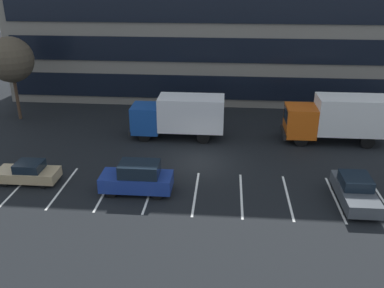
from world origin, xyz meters
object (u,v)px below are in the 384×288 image
Objects in this scene: suv_navy at (137,178)px; sedan_charcoal at (355,191)px; box_truck_orange at (339,117)px; sedan_tan at (28,173)px; bare_tree at (11,60)px; box_truck_blue at (179,115)px.

sedan_charcoal is (12.93, -0.12, -0.19)m from suv_navy.
box_truck_orange is 2.03× the size of sedan_tan.
suv_navy is at bearing -42.63° from bare_tree.
box_truck_orange is 27.80m from bare_tree.
suv_navy is at bearing 179.47° from sedan_charcoal.
sedan_charcoal is (-1.04, -9.32, -1.31)m from box_truck_orange.
box_truck_blue is 14.63m from sedan_charcoal.
bare_tree is (-13.45, 12.38, 4.44)m from suv_navy.
box_truck_blue is at bearing -179.22° from box_truck_orange.
box_truck_blue is 1.01× the size of bare_tree.
sedan_charcoal is (11.35, -9.15, -1.18)m from box_truck_blue.
box_truck_orange is at bearing 21.91° from sedan_tan.
sedan_charcoal is at bearing -0.53° from suv_navy.
sedan_tan is 14.07m from bare_tree.
box_truck_blue is 1.66× the size of sedan_charcoal.
box_truck_blue is (-12.39, -0.17, -0.13)m from box_truck_orange.
sedan_tan is 0.53× the size of bare_tree.
suv_navy reaches higher than sedan_charcoal.
sedan_charcoal is at bearing -25.35° from bare_tree.
sedan_tan is at bearing 177.78° from sedan_charcoal.
sedan_tan is at bearing -136.53° from box_truck_blue.
box_truck_orange reaches higher than box_truck_blue.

